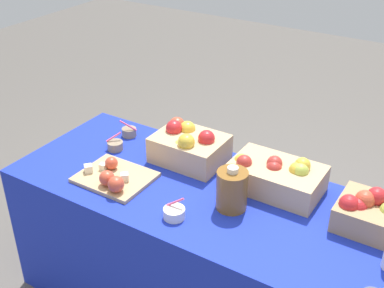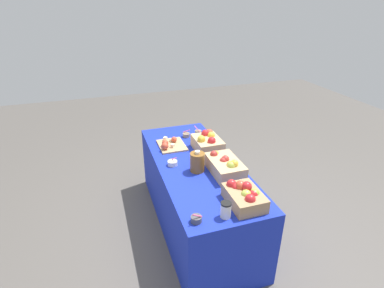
# 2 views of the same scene
# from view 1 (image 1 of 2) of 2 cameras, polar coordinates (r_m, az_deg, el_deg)

# --- Properties ---
(table) EXTENTS (1.90, 0.76, 0.74)m
(table) POSITION_cam_1_polar(r_m,az_deg,el_deg) (2.53, 1.57, -12.36)
(table) COLOR #192DB7
(table) RESTS_ON ground_plane
(apple_crate_left) EXTENTS (0.34, 0.25, 0.17)m
(apple_crate_left) POSITION_cam_1_polar(r_m,az_deg,el_deg) (2.18, 20.68, -7.53)
(apple_crate_left) COLOR tan
(apple_crate_left) RESTS_ON table
(apple_crate_middle) EXTENTS (0.41, 0.26, 0.18)m
(apple_crate_middle) POSITION_cam_1_polar(r_m,az_deg,el_deg) (2.31, 9.54, -3.56)
(apple_crate_middle) COLOR tan
(apple_crate_middle) RESTS_ON table
(apple_crate_right) EXTENTS (0.35, 0.26, 0.19)m
(apple_crate_right) POSITION_cam_1_polar(r_m,az_deg,el_deg) (2.50, -0.43, -0.13)
(apple_crate_right) COLOR tan
(apple_crate_right) RESTS_ON table
(cutting_board_front) EXTENTS (0.34, 0.28, 0.09)m
(cutting_board_front) POSITION_cam_1_polar(r_m,az_deg,el_deg) (2.38, -8.91, -3.71)
(cutting_board_front) COLOR tan
(cutting_board_front) RESTS_ON table
(sample_bowl_near) EXTENTS (0.09, 0.09, 0.09)m
(sample_bowl_near) POSITION_cam_1_polar(r_m,az_deg,el_deg) (2.13, -2.03, -7.82)
(sample_bowl_near) COLOR silver
(sample_bowl_near) RESTS_ON table
(sample_bowl_far) EXTENTS (0.08, 0.09, 0.09)m
(sample_bowl_far) POSITION_cam_1_polar(r_m,az_deg,el_deg) (2.64, -8.72, -0.16)
(sample_bowl_far) COLOR gray
(sample_bowl_far) RESTS_ON table
(sample_bowl_extra) EXTENTS (0.09, 0.08, 0.10)m
(sample_bowl_extra) POSITION_cam_1_polar(r_m,az_deg,el_deg) (2.76, -7.15, 1.38)
(sample_bowl_extra) COLOR gray
(sample_bowl_extra) RESTS_ON table
(cider_jug) EXTENTS (0.14, 0.14, 0.20)m
(cider_jug) POSITION_cam_1_polar(r_m,az_deg,el_deg) (2.16, 4.55, -5.18)
(cider_jug) COLOR brown
(cider_jug) RESTS_ON table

